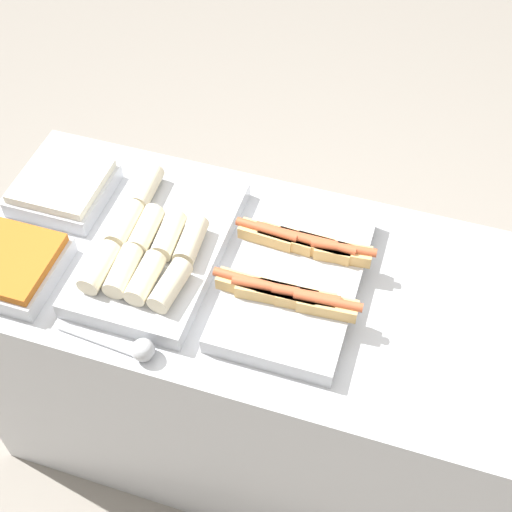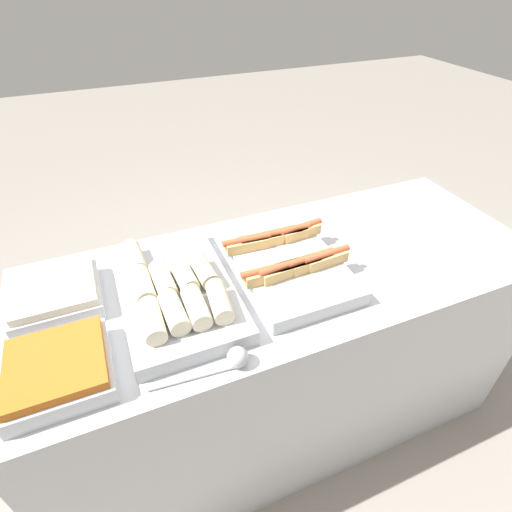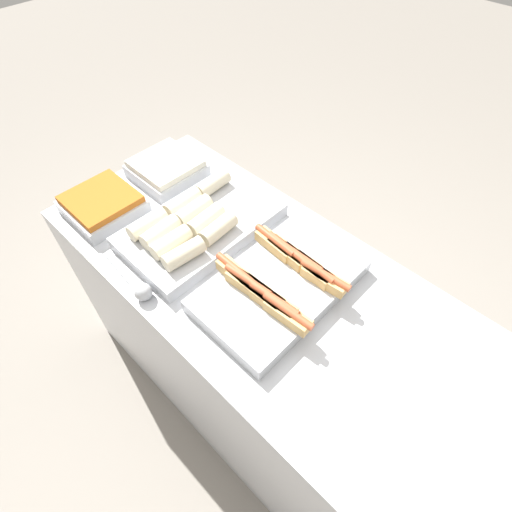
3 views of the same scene
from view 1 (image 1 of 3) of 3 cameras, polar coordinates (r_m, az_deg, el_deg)
ground_plane at (r=2.54m, az=2.60°, el=-14.25°), size 12.00×12.00×0.00m
counter at (r=2.15m, az=3.00°, el=-9.39°), size 1.76×0.70×0.86m
tray_hotdogs at (r=1.77m, az=3.15°, el=-1.63°), size 0.36×0.51×0.10m
tray_wraps at (r=1.84m, az=-8.04°, el=0.82°), size 0.32×0.54×0.11m
tray_side_front at (r=1.89m, az=-19.11°, el=-0.71°), size 0.25×0.24×0.07m
tray_side_back at (r=2.04m, az=-15.18°, el=5.32°), size 0.25×0.24×0.07m
serving_spoon_near at (r=1.68m, az=-9.43°, el=-7.36°), size 0.26×0.06×0.06m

